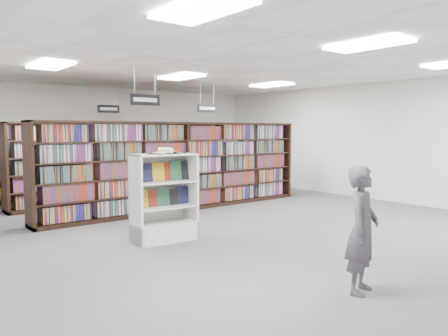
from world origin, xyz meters
TOP-DOWN VIEW (x-y plane):
  - floor at (0.00, 0.00)m, footprint 12.00×12.00m
  - ceiling at (0.00, 0.00)m, footprint 10.00×12.00m
  - wall_back at (0.00, 6.00)m, footprint 10.00×0.10m
  - wall_right at (5.00, 0.00)m, footprint 0.10×12.00m
  - bookshelf_row_near at (0.00, 2.00)m, footprint 7.00×0.60m
  - bookshelf_row_mid at (0.00, 4.00)m, footprint 7.00×0.60m
  - bookshelf_row_far at (0.00, 5.70)m, footprint 7.00×0.60m
  - aisle_sign_left at (-1.50, 1.00)m, footprint 0.65×0.02m
  - aisle_sign_right at (1.50, 3.00)m, footprint 0.65×0.02m
  - aisle_sign_center at (-0.50, 5.00)m, footprint 0.65×0.02m
  - troffer_front_left at (-3.00, -3.00)m, footprint 0.60×1.20m
  - troffer_front_center at (0.00, -3.00)m, footprint 0.60×1.20m
  - troffer_back_left at (-3.00, 2.00)m, footprint 0.60×1.20m
  - troffer_back_center at (0.00, 2.00)m, footprint 0.60×1.20m
  - troffer_back_right at (3.00, 2.00)m, footprint 0.60×1.20m
  - endcap_display at (-1.89, -0.30)m, footprint 1.12×0.63m
  - open_book at (-1.86, -0.37)m, footprint 0.63×0.42m
  - shopper at (-1.32, -3.87)m, footprint 0.64×0.53m

SIDE VIEW (x-z plane):
  - floor at x=0.00m, z-range 0.00..0.00m
  - endcap_display at x=-1.89m, z-range -0.25..1.26m
  - shopper at x=-1.32m, z-range 0.00..1.50m
  - bookshelf_row_near at x=0.00m, z-range 0.00..2.10m
  - bookshelf_row_mid at x=0.00m, z-range 0.00..2.10m
  - bookshelf_row_far at x=0.00m, z-range 0.00..2.10m
  - open_book at x=-1.86m, z-range 1.48..1.61m
  - wall_back at x=0.00m, z-range 0.00..3.20m
  - wall_right at x=5.00m, z-range 0.00..3.20m
  - aisle_sign_left at x=-1.50m, z-range 2.13..2.93m
  - aisle_sign_right at x=1.50m, z-range 2.13..2.93m
  - aisle_sign_center at x=-0.50m, z-range 2.13..2.93m
  - troffer_front_left at x=-3.00m, z-range 3.14..3.18m
  - troffer_front_center at x=0.00m, z-range 3.14..3.18m
  - troffer_back_left at x=-3.00m, z-range 3.14..3.18m
  - troffer_back_center at x=0.00m, z-range 3.14..3.18m
  - troffer_back_right at x=3.00m, z-range 3.14..3.18m
  - ceiling at x=0.00m, z-range 3.15..3.25m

